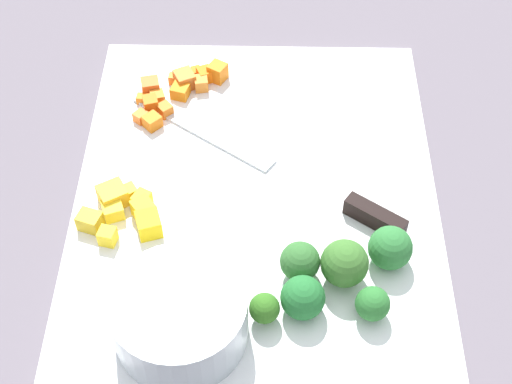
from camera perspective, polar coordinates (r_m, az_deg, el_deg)
name	(u,v)px	position (r m, az deg, el deg)	size (l,w,h in m)	color
ground_plane	(256,207)	(0.68, 0.00, -1.17)	(4.00, 4.00, 0.00)	slate
cutting_board	(256,203)	(0.68, 0.00, -0.86)	(0.42, 0.33, 0.01)	white
prep_bowl	(180,317)	(0.58, -5.84, -9.45)	(0.10, 0.10, 0.05)	#B0BAC0
chef_knife	(302,180)	(0.68, 3.51, 0.93)	(0.19, 0.26, 0.02)	silver
carrot_dice_0	(174,79)	(0.78, -6.24, 8.57)	(0.01, 0.01, 0.01)	orange
carrot_dice_1	(165,110)	(0.75, -6.95, 6.23)	(0.01, 0.01, 0.01)	orange
carrot_dice_2	(151,87)	(0.77, -8.04, 7.93)	(0.02, 0.02, 0.02)	orange
carrot_dice_3	(205,75)	(0.78, -3.93, 8.90)	(0.01, 0.01, 0.01)	orange
carrot_dice_4	(201,83)	(0.77, -4.20, 8.25)	(0.01, 0.01, 0.01)	orange
carrot_dice_5	(180,91)	(0.77, -5.79, 7.64)	(0.02, 0.02, 0.01)	orange
carrot_dice_6	(151,104)	(0.75, -8.03, 6.64)	(0.01, 0.01, 0.02)	orange
carrot_dice_7	(185,80)	(0.77, -5.45, 8.52)	(0.02, 0.02, 0.02)	orange
carrot_dice_8	(218,72)	(0.78, -2.94, 9.11)	(0.02, 0.02, 0.02)	orange
carrot_dice_9	(142,99)	(0.77, -8.68, 7.03)	(0.01, 0.01, 0.01)	orange
carrot_dice_10	(196,72)	(0.79, -4.56, 9.09)	(0.01, 0.01, 0.01)	orange
carrot_dice_11	(158,98)	(0.76, -7.50, 7.12)	(0.01, 0.01, 0.01)	orange
carrot_dice_12	(141,117)	(0.75, -8.77, 5.70)	(0.01, 0.01, 0.01)	orange
carrot_dice_13	(152,122)	(0.74, -7.91, 5.34)	(0.01, 0.02, 0.01)	orange
pepper_dice_0	(144,210)	(0.66, -8.57, -1.37)	(0.02, 0.02, 0.02)	yellow
pepper_dice_1	(108,236)	(0.65, -11.24, -3.33)	(0.01, 0.01, 0.02)	yellow
pepper_dice_2	(113,210)	(0.67, -10.84, -1.35)	(0.02, 0.02, 0.01)	yellow
pepper_dice_3	(142,200)	(0.67, -8.69, -0.60)	(0.01, 0.02, 0.01)	yellow
pepper_dice_4	(113,196)	(0.68, -10.86, -0.27)	(0.02, 0.02, 0.02)	yellow
pepper_dice_5	(90,221)	(0.66, -12.53, -2.18)	(0.02, 0.02, 0.02)	yellow
pepper_dice_6	(149,225)	(0.65, -8.16, -2.47)	(0.02, 0.02, 0.02)	yellow
pepper_dice_7	(129,192)	(0.68, -9.66, 0.01)	(0.01, 0.01, 0.01)	yellow
broccoli_floret_0	(373,304)	(0.60, 8.87, -8.43)	(0.03, 0.03, 0.03)	#84B062
broccoli_floret_1	(390,248)	(0.63, 10.18, -4.23)	(0.04, 0.04, 0.04)	#90AF5B
broccoli_floret_2	(300,262)	(0.61, 3.37, -5.33)	(0.03, 0.03, 0.04)	#87AC6B
broccoli_floret_3	(264,309)	(0.59, 0.65, -8.87)	(0.02, 0.02, 0.03)	#84AC5A
broccoli_floret_4	(303,298)	(0.60, 3.58, -8.06)	(0.04, 0.04, 0.04)	#82B768
broccoli_floret_5	(344,264)	(0.61, 6.75, -5.45)	(0.04, 0.04, 0.04)	#82C06D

